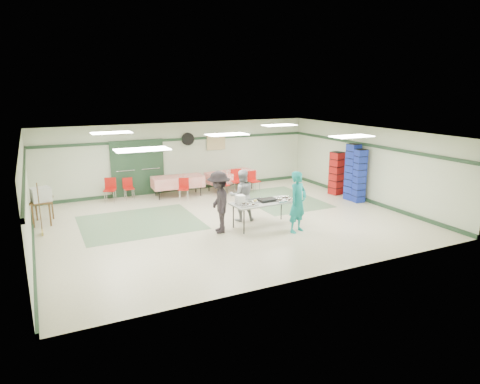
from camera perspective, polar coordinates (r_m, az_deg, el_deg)
name	(u,v)px	position (r m, az deg, el deg)	size (l,w,h in m)	color
floor	(228,221)	(13.33, -1.65, -3.85)	(11.00, 11.00, 0.00)	beige
ceiling	(227,134)	(12.77, -1.74, 7.77)	(11.00, 11.00, 0.00)	white
wall_back	(181,157)	(17.12, -7.91, 4.65)	(11.00, 11.00, 0.00)	beige
wall_front	(315,218)	(9.20, 9.93, -3.48)	(11.00, 11.00, 0.00)	beige
wall_left	(26,199)	(11.90, -26.62, -0.78)	(9.00, 9.00, 0.00)	beige
wall_right	(367,164)	(16.00, 16.61, 3.56)	(9.00, 9.00, 0.00)	beige
trim_back	(180,139)	(16.99, -7.96, 6.97)	(11.00, 0.06, 0.10)	#203B25
baseboard_back	(182,189)	(17.34, -7.74, 0.43)	(11.00, 0.06, 0.12)	#203B25
trim_left	(24,171)	(11.76, -26.84, 2.53)	(9.00, 0.06, 0.10)	#203B25
baseboard_left	(34,247)	(12.26, -25.82, -6.61)	(9.00, 0.06, 0.12)	#203B25
trim_right	(368,145)	(15.88, 16.70, 6.04)	(9.00, 0.06, 0.10)	#203B25
baseboard_right	(364,199)	(16.25, 16.22, -0.93)	(9.00, 0.06, 0.12)	#203B25
green_patch_a	(140,223)	(13.49, -13.18, -3.99)	(3.50, 3.00, 0.01)	#5A7A59
green_patch_b	(280,199)	(15.86, 5.35, -0.99)	(2.50, 3.50, 0.01)	#5A7A59
double_door_left	(125,169)	(16.58, -15.06, 2.95)	(0.90, 0.06, 2.10)	gray
double_door_right	(150,167)	(16.78, -11.88, 3.26)	(0.90, 0.06, 2.10)	gray
door_frame	(138,168)	(16.65, -13.46, 3.09)	(2.00, 0.03, 2.15)	#203B25
wall_fan	(188,139)	(17.06, -6.97, 7.03)	(0.50, 0.50, 0.10)	black
scroll_banner	(216,142)	(17.51, -3.21, 6.62)	(0.80, 0.02, 0.60)	tan
serving_table	(264,203)	(12.62, 3.19, -1.49)	(2.00, 0.90, 0.76)	#A7A6A2
sheet_tray_right	(284,200)	(12.83, 5.86, -1.03)	(0.62, 0.47, 0.02)	silver
sheet_tray_mid	(257,201)	(12.67, 2.33, -1.17)	(0.53, 0.40, 0.02)	silver
sheet_tray_left	(247,205)	(12.23, 0.89, -1.72)	(0.57, 0.43, 0.02)	silver
baking_pan	(267,200)	(12.66, 3.67, -1.07)	(0.52, 0.32, 0.08)	black
foam_box_stack	(240,200)	(12.30, 0.01, -1.03)	(0.23, 0.21, 0.27)	white
volunteer_teal	(298,202)	(12.21, 7.72, -1.33)	(0.64, 0.42, 1.76)	teal
volunteer_grey	(242,195)	(13.15, 0.22, -0.47)	(0.78, 0.61, 1.60)	gray
volunteer_dark	(219,202)	(12.08, -2.82, -1.36)	(1.15, 0.66, 1.77)	black
dining_table_a	(231,176)	(17.12, -1.26, 2.13)	(2.10, 1.21, 0.77)	red
dining_table_b	(178,181)	(16.35, -8.29, 1.42)	(1.95, 0.95, 0.77)	red
chair_a	(237,179)	(16.63, -0.42, 1.80)	(0.50, 0.50, 0.94)	red
chair_b	(223,182)	(16.39, -2.35, 1.27)	(0.40, 0.40, 0.79)	red
chair_c	(253,179)	(16.94, 1.76, 1.75)	(0.43, 0.43, 0.81)	red
chair_d	(184,187)	(15.84, -7.52, 0.73)	(0.49, 0.49, 0.80)	red
chair_loose_a	(128,186)	(16.34, -14.68, 0.76)	(0.37, 0.37, 0.78)	red
chair_loose_b	(110,187)	(16.08, -16.93, 0.60)	(0.52, 0.52, 0.87)	red
crate_stack_blue_a	(352,172)	(16.09, 14.75, 2.58)	(0.40, 0.40, 2.06)	#1A369C
crate_stack_red	(336,173)	(16.80, 12.74, 2.45)	(0.42, 0.42, 1.65)	#A31410
crate_stack_blue_b	(359,176)	(15.82, 15.62, 2.07)	(0.37, 0.37, 1.92)	#1A369C
printer_table	(42,203)	(14.24, -24.90, -1.33)	(0.70, 0.97, 0.74)	brown
office_printer	(41,194)	(13.97, -25.01, -0.30)	(0.52, 0.45, 0.41)	beige
broom	(39,208)	(13.14, -25.17, -1.94)	(0.03, 0.03, 1.50)	brown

